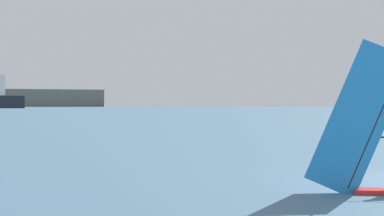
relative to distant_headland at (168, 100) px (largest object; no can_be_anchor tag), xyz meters
The scene contains 1 object.
distant_headland is the anchor object (origin of this frame).
Camera 1 is at (-11.39, -17.34, 2.18)m, focal length 62.86 mm.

